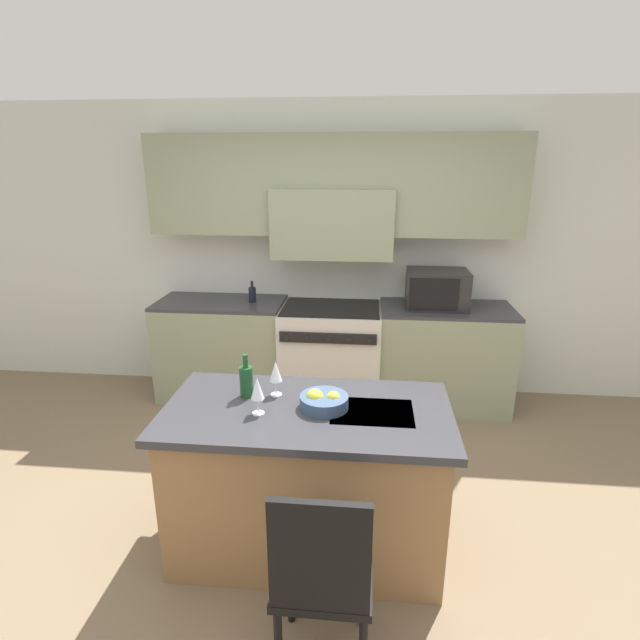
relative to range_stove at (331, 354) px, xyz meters
The scene contains 12 objects.
ground_plane 1.92m from the range_stove, 90.00° to the right, with size 10.00×10.00×0.00m, color #7A664C.
back_cabinetry 1.16m from the range_stove, 90.00° to the left, with size 10.00×0.46×2.70m.
back_counter 0.02m from the range_stove, 90.00° to the left, with size 3.23×0.62×0.94m.
range_stove is the anchor object (origin of this frame).
microwave 1.13m from the range_stove, ahead, with size 0.53×0.38×0.33m.
kitchen_island 1.89m from the range_stove, 89.47° to the right, with size 1.57×0.82×0.89m.
island_chair 2.68m from the range_stove, 86.27° to the right, with size 0.42×0.40×0.98m.
wine_bottle 1.88m from the range_stove, 100.97° to the right, with size 0.08×0.08×0.25m.
wine_glass_near 2.07m from the range_stove, 96.77° to the right, with size 0.07×0.07×0.21m.
wine_glass_far 1.85m from the range_stove, 95.87° to the right, with size 0.07×0.07×0.21m.
fruit_bowl 1.93m from the range_stove, 86.80° to the right, with size 0.27×0.27×0.11m.
oil_bottle_on_counter 0.91m from the range_stove, behind, with size 0.07×0.07×0.20m.
Camera 1 is at (0.33, -2.44, 2.18)m, focal length 28.00 mm.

